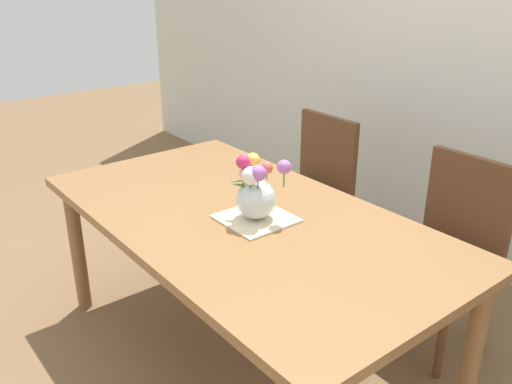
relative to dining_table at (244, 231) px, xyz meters
name	(u,v)px	position (x,y,z in m)	size (l,w,h in m)	color
ground_plane	(245,356)	(0.00, 0.00, -0.65)	(12.00, 12.00, 0.00)	brown
back_wall	(481,21)	(0.00, 1.60, 0.75)	(7.00, 0.10, 2.80)	silver
dining_table	(244,231)	(0.00, 0.00, 0.00)	(1.86, 1.00, 0.73)	olive
chair_left	(313,183)	(-0.45, 0.84, -0.13)	(0.42, 0.42, 0.90)	brown
chair_right	(450,240)	(0.45, 0.84, -0.13)	(0.42, 0.42, 0.90)	brown
placemat	(256,218)	(0.07, 0.01, 0.08)	(0.27, 0.27, 0.01)	beige
flower_vase	(256,190)	(0.07, 0.01, 0.20)	(0.20, 0.20, 0.27)	silver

